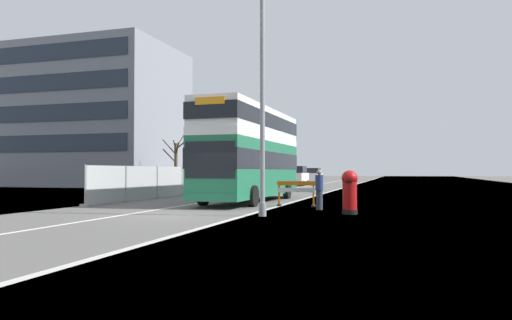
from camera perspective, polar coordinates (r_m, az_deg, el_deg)
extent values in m
cube|color=#565451|center=(18.45, -9.48, -6.66)|extent=(140.00, 280.00, 0.10)
cube|color=#B2AFA8|center=(17.45, -1.87, -6.83)|extent=(0.24, 196.00, 0.01)
cube|color=silver|center=(19.39, -14.62, -6.23)|extent=(0.16, 168.00, 0.01)
cube|color=#1E6B47|center=(26.06, -0.60, -1.04)|extent=(2.56, 11.46, 2.89)
cube|color=white|center=(26.12, -0.60, 2.58)|extent=(2.56, 11.46, 0.40)
cube|color=white|center=(26.19, -0.60, 4.53)|extent=(2.54, 11.35, 1.39)
cube|color=black|center=(26.06, -0.60, -0.08)|extent=(2.59, 11.58, 0.93)
cube|color=black|center=(26.19, -0.60, 4.53)|extent=(2.58, 11.52, 0.76)
cube|color=black|center=(20.68, -5.55, 0.04)|extent=(2.31, 0.07, 1.59)
cube|color=orange|center=(20.89, -5.53, 7.07)|extent=(1.38, 0.07, 0.32)
cube|color=#1E6B47|center=(26.08, -0.60, -3.82)|extent=(2.59, 11.58, 0.36)
cylinder|color=black|center=(23.22, -6.30, -4.20)|extent=(0.30, 1.00, 1.00)
cylinder|color=black|center=(22.32, -0.36, -4.32)|extent=(0.30, 1.00, 1.00)
cylinder|color=black|center=(29.46, -1.03, -3.59)|extent=(0.30, 1.00, 1.00)
cylinder|color=black|center=(28.77, 3.74, -3.64)|extent=(0.30, 1.00, 1.00)
cylinder|color=gray|center=(17.87, 0.77, 8.09)|extent=(0.18, 0.18, 9.18)
cylinder|color=gray|center=(17.69, 0.77, -5.93)|extent=(0.29, 0.29, 0.50)
cylinder|color=black|center=(18.93, 11.13, -6.09)|extent=(0.60, 0.60, 0.18)
cylinder|color=#AD0F0F|center=(18.88, 11.12, -3.99)|extent=(0.55, 0.55, 1.21)
sphere|color=#AD0F0F|center=(18.86, 11.11, -2.15)|extent=(0.62, 0.62, 0.62)
cube|color=black|center=(18.58, 11.02, -2.60)|extent=(0.22, 0.03, 0.07)
cube|color=orange|center=(22.59, 4.80, -2.78)|extent=(1.83, 0.10, 0.20)
cube|color=white|center=(22.60, 4.80, -3.59)|extent=(1.83, 0.10, 0.20)
cube|color=orange|center=(22.79, 2.77, -4.14)|extent=(0.07, 0.07, 1.09)
cube|color=black|center=(22.82, 2.78, -5.41)|extent=(0.15, 0.44, 0.08)
cube|color=orange|center=(22.46, 6.87, -4.18)|extent=(0.07, 0.07, 1.09)
cube|color=black|center=(22.49, 6.87, -5.46)|extent=(0.15, 0.44, 0.08)
cube|color=#A8AAAD|center=(25.12, -17.40, -2.80)|extent=(0.04, 3.26, 1.89)
cube|color=#A8AAAD|center=(27.99, -13.44, -2.66)|extent=(0.04, 3.26, 1.89)
cube|color=#A8AAAD|center=(30.96, -10.23, -2.54)|extent=(0.04, 3.26, 1.89)
cube|color=#A8AAAD|center=(34.01, -7.58, -2.43)|extent=(0.04, 3.26, 1.89)
cube|color=#A8AAAD|center=(37.13, -5.38, -2.34)|extent=(0.04, 3.26, 1.89)
cube|color=#A8AAAD|center=(40.29, -3.52, -2.26)|extent=(0.04, 3.26, 1.89)
cube|color=#A8AAAD|center=(43.48, -1.93, -2.19)|extent=(0.04, 3.26, 1.89)
cylinder|color=#939699|center=(23.74, -19.74, -2.87)|extent=(0.06, 0.06, 1.99)
cube|color=gray|center=(23.79, -19.75, -5.12)|extent=(0.44, 0.20, 0.12)
cylinder|color=#939699|center=(26.54, -15.31, -2.72)|extent=(0.06, 0.06, 1.99)
cube|color=gray|center=(26.58, -15.33, -4.74)|extent=(0.44, 0.20, 0.12)
cylinder|color=#939699|center=(29.46, -11.75, -2.60)|extent=(0.06, 0.06, 1.99)
cube|color=gray|center=(29.50, -11.76, -4.41)|extent=(0.44, 0.20, 0.12)
cylinder|color=#939699|center=(32.48, -8.84, -2.48)|extent=(0.06, 0.06, 1.99)
cube|color=gray|center=(32.51, -8.85, -4.13)|extent=(0.44, 0.20, 0.12)
cylinder|color=#939699|center=(35.56, -6.43, -2.39)|extent=(0.06, 0.06, 1.99)
cube|color=gray|center=(35.59, -6.44, -3.89)|extent=(0.44, 0.20, 0.12)
cylinder|color=#939699|center=(38.70, -4.41, -2.30)|extent=(0.06, 0.06, 1.99)
cube|color=gray|center=(38.73, -4.41, -3.68)|extent=(0.44, 0.20, 0.12)
cylinder|color=#939699|center=(41.88, -2.69, -2.23)|extent=(0.06, 0.06, 1.99)
cube|color=gray|center=(41.91, -2.69, -3.50)|extent=(0.44, 0.20, 0.12)
cylinder|color=#939699|center=(45.09, -1.22, -2.16)|extent=(0.06, 0.06, 1.99)
cube|color=gray|center=(45.11, -1.22, -3.35)|extent=(0.44, 0.20, 0.12)
cube|color=maroon|center=(46.26, 2.54, -2.28)|extent=(1.80, 4.44, 1.40)
cube|color=black|center=(46.25, 2.54, -0.90)|extent=(1.66, 2.44, 0.83)
cylinder|color=black|center=(47.39, 4.02, -2.95)|extent=(0.20, 0.60, 0.60)
cylinder|color=black|center=(47.83, 1.92, -2.94)|extent=(0.20, 0.60, 0.60)
cylinder|color=black|center=(44.72, 3.21, -3.06)|extent=(0.20, 0.60, 0.60)
cylinder|color=black|center=(45.19, 0.99, -3.04)|extent=(0.20, 0.60, 0.60)
cube|color=silver|center=(53.65, 4.98, -2.22)|extent=(1.79, 4.22, 1.25)
cube|color=black|center=(53.64, 4.98, -1.14)|extent=(1.65, 2.32, 0.77)
cylinder|color=black|center=(54.76, 6.19, -2.73)|extent=(0.20, 0.60, 0.60)
cylinder|color=black|center=(55.13, 4.36, -2.72)|extent=(0.20, 0.60, 0.60)
cylinder|color=black|center=(52.19, 5.64, -2.80)|extent=(0.20, 0.60, 0.60)
cylinder|color=black|center=(52.58, 3.72, -2.79)|extent=(0.20, 0.60, 0.60)
cube|color=silver|center=(62.63, 6.85, -2.11)|extent=(1.74, 4.20, 1.19)
cube|color=black|center=(62.62, 6.85, -1.26)|extent=(1.60, 2.31, 0.67)
cylinder|color=black|center=(63.77, 7.83, -2.52)|extent=(0.20, 0.60, 0.60)
cylinder|color=black|center=(64.08, 6.30, -2.51)|extent=(0.20, 0.60, 0.60)
cylinder|color=black|center=(61.20, 7.43, -2.57)|extent=(0.20, 0.60, 0.60)
cylinder|color=black|center=(61.52, 5.84, -2.57)|extent=(0.20, 0.60, 0.60)
cylinder|color=#4C3D2D|center=(45.80, -9.54, -0.70)|extent=(0.32, 0.32, 4.28)
cylinder|color=#4C3D2D|center=(45.57, -8.84, 1.88)|extent=(1.32, 0.16, 1.04)
cylinder|color=#4C3D2D|center=(46.10, -8.79, 2.65)|extent=(1.01, 1.00, 1.97)
cylinder|color=#4C3D2D|center=(46.27, -9.67, 1.69)|extent=(0.75, 0.80, 1.19)
cylinder|color=#4C3D2D|center=(46.08, -10.30, 1.52)|extent=(1.40, 0.28, 1.50)
cylinder|color=#4C3D2D|center=(45.29, -10.27, 0.49)|extent=(0.71, 1.60, 1.31)
cylinder|color=#4C3D2D|center=(45.49, -9.37, 1.35)|extent=(0.72, 0.69, 1.22)
cylinder|color=#4C3D2D|center=(61.88, -0.76, -0.95)|extent=(0.36, 0.36, 4.09)
cylinder|color=#4C3D2D|center=(61.54, -0.20, 0.18)|extent=(1.53, 0.51, 1.17)
cylinder|color=#4C3D2D|center=(62.53, -0.34, 0.32)|extent=(0.64, 1.60, 1.52)
cylinder|color=#4C3D2D|center=(62.33, -1.18, 0.75)|extent=(1.26, 0.65, 1.45)
cylinder|color=#4C3D2D|center=(61.81, -1.39, 0.78)|extent=(1.41, 0.84, 1.72)
cylinder|color=#4C3D2D|center=(61.46, -0.75, -0.09)|extent=(0.44, 0.94, 1.20)
cylinder|color=#2D3342|center=(20.78, 7.56, -4.76)|extent=(0.29, 0.29, 0.84)
cylinder|color=navy|center=(20.75, 7.56, -2.69)|extent=(0.34, 0.34, 0.66)
sphere|color=#937056|center=(20.74, 7.55, -1.47)|extent=(0.22, 0.22, 0.22)
cube|color=gray|center=(58.61, -20.92, 4.62)|extent=(23.68, 12.93, 15.25)
cube|color=#232D3D|center=(53.43, -25.26, 1.78)|extent=(22.26, 0.08, 1.71)
cube|color=#232D3D|center=(53.67, -25.23, 5.03)|extent=(22.26, 0.08, 1.71)
cube|color=#232D3D|center=(54.08, -25.20, 8.24)|extent=(22.26, 0.08, 1.71)
cube|color=#232D3D|center=(54.67, -25.17, 11.40)|extent=(22.26, 0.08, 1.71)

